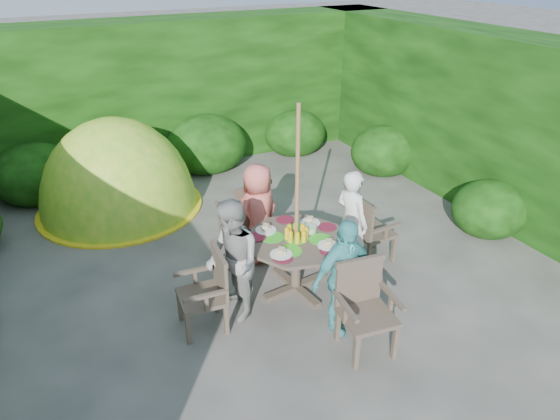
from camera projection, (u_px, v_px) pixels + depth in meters
name	position (u px, v px, depth m)	size (l,w,h in m)	color
ground	(253.00, 267.00, 6.20)	(60.00, 60.00, 0.00)	#484641
hedge_enclosure	(210.00, 140.00, 6.68)	(9.00, 9.00, 2.50)	black
patio_table	(296.00, 247.00, 5.55)	(1.31, 1.31, 0.82)	#40342A
parasol_pole	(297.00, 205.00, 5.31)	(0.04, 0.04, 2.20)	brown
garden_chair_right	(369.00, 229.00, 6.16)	(0.47, 0.52, 0.84)	#40342A
garden_chair_left	(208.00, 290.00, 5.05)	(0.49, 0.54, 0.84)	#40342A
garden_chair_back	(247.00, 214.00, 6.40)	(0.64, 0.60, 0.93)	#40342A
garden_chair_front	(364.00, 306.00, 4.79)	(0.59, 0.54, 0.88)	#40342A
child_right	(351.00, 222.00, 5.91)	(0.47, 0.31, 1.30)	white
child_left	(233.00, 262.00, 5.11)	(0.65, 0.51, 1.34)	#999894
child_back	(258.00, 214.00, 6.11)	(0.63, 0.41, 1.28)	#E2665D
child_front	(343.00, 277.00, 4.93)	(0.74, 0.31, 1.26)	#4EB6B7
dome_tent	(122.00, 208.00, 7.64)	(2.82, 2.82, 2.79)	#73C425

